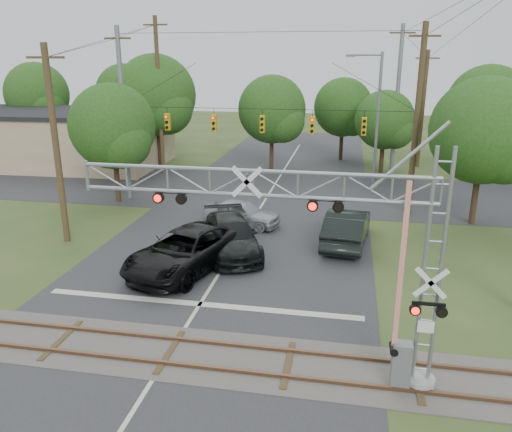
% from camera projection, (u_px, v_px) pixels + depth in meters
% --- Properties ---
extents(ground, '(160.00, 160.00, 0.00)m').
position_uv_depth(ground, '(147.00, 390.00, 14.91)').
color(ground, '#2E431E').
rests_on(ground, ground).
extents(road_main, '(14.00, 90.00, 0.02)m').
position_uv_depth(road_main, '(227.00, 262.00, 24.28)').
color(road_main, '#2C2C2F').
rests_on(road_main, ground).
extents(road_cross, '(90.00, 12.00, 0.02)m').
position_uv_depth(road_cross, '(271.00, 190.00, 37.40)').
color(road_cross, '#2C2C2F').
rests_on(road_cross, ground).
extents(railroad_track, '(90.00, 3.20, 0.17)m').
position_uv_depth(railroad_track, '(170.00, 352.00, 16.77)').
color(railroad_track, '#47423E').
rests_on(railroad_track, ground).
extents(crossing_gantry, '(10.76, 0.93, 7.30)m').
position_uv_depth(crossing_gantry, '(320.00, 240.00, 14.23)').
color(crossing_gantry, gray).
rests_on(crossing_gantry, ground).
extents(traffic_signal_span, '(19.34, 0.36, 11.50)m').
position_uv_depth(traffic_signal_span, '(277.00, 120.00, 31.76)').
color(traffic_signal_span, slate).
rests_on(traffic_signal_span, ground).
extents(pickup_black, '(5.11, 7.45, 1.89)m').
position_uv_depth(pickup_black, '(186.00, 251.00, 23.13)').
color(pickup_black, black).
rests_on(pickup_black, ground).
extents(car_dark, '(4.58, 6.56, 1.76)m').
position_uv_depth(car_dark, '(231.00, 236.00, 25.22)').
color(car_dark, black).
rests_on(car_dark, ground).
extents(sedan_silver, '(4.85, 2.81, 1.55)m').
position_uv_depth(sedan_silver, '(242.00, 213.00, 29.32)').
color(sedan_silver, '#96979D').
rests_on(sedan_silver, ground).
extents(suv_dark, '(2.63, 5.98, 1.91)m').
position_uv_depth(suv_dark, '(347.00, 227.00, 26.37)').
color(suv_dark, black).
rests_on(suv_dark, ground).
extents(commercial_building, '(21.34, 11.29, 4.94)m').
position_uv_depth(commercial_building, '(50.00, 137.00, 46.15)').
color(commercial_building, '#958863').
rests_on(commercial_building, ground).
extents(streetlight, '(2.65, 0.28, 9.92)m').
position_uv_depth(streetlight, '(375.00, 115.00, 36.39)').
color(streetlight, slate).
rests_on(streetlight, ground).
extents(utility_poles, '(24.71, 28.09, 13.93)m').
position_uv_depth(utility_poles, '(314.00, 111.00, 33.33)').
color(utility_poles, '#3A2A1B').
rests_on(utility_poles, ground).
extents(treeline, '(59.14, 29.19, 9.91)m').
position_uv_depth(treeline, '(279.00, 104.00, 42.58)').
color(treeline, '#332517').
rests_on(treeline, ground).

